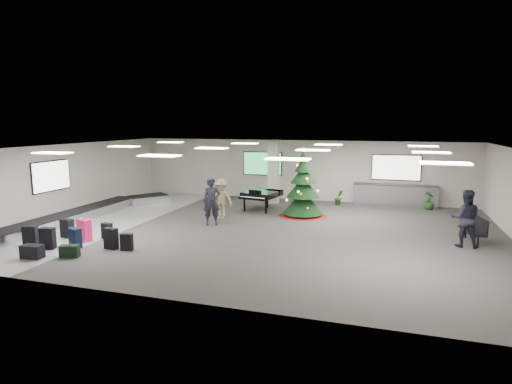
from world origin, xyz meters
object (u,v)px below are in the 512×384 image
(pink_suitcase, at_px, (84,230))
(bench, at_px, (476,228))
(traveler_a, at_px, (212,202))
(baggage_carousel, at_px, (90,212))
(traveler_b, at_px, (221,199))
(christmas_tree, at_px, (303,192))
(potted_plant_right, at_px, (429,201))
(service_counter, at_px, (395,195))
(grand_piano, at_px, (261,194))
(traveler_bench, at_px, (465,218))
(potted_plant_left, at_px, (339,198))

(pink_suitcase, distance_m, bench, 13.66)
(traveler_a, bearing_deg, baggage_carousel, 158.07)
(traveler_b, bearing_deg, pink_suitcase, -117.40)
(christmas_tree, distance_m, potted_plant_right, 6.40)
(service_counter, distance_m, potted_plant_right, 1.65)
(grand_piano, height_order, traveler_b, traveler_b)
(christmas_tree, xyz_separation_m, traveler_bench, (6.12, -3.12, -0.08))
(grand_piano, distance_m, traveler_bench, 9.07)
(traveler_a, distance_m, traveler_b, 1.25)
(service_counter, bearing_deg, potted_plant_left, -165.88)
(service_counter, height_order, potted_plant_right, service_counter)
(potted_plant_left, bearing_deg, potted_plant_right, 3.00)
(traveler_a, bearing_deg, service_counter, 17.44)
(baggage_carousel, xyz_separation_m, traveler_bench, (15.03, -0.02, 0.76))
(pink_suitcase, relative_size, grand_piano, 0.39)
(traveler_a, height_order, traveler_bench, traveler_bench)
(bench, height_order, potted_plant_right, bench)
(traveler_a, height_order, traveler_b, traveler_a)
(baggage_carousel, relative_size, traveler_bench, 4.99)
(baggage_carousel, distance_m, potted_plant_left, 11.82)
(potted_plant_left, bearing_deg, grand_piano, -145.40)
(bench, bearing_deg, traveler_bench, -135.71)
(grand_piano, xyz_separation_m, potted_plant_right, (7.66, 2.56, -0.33))
(traveler_bench, bearing_deg, service_counter, -69.55)
(traveler_a, xyz_separation_m, traveler_bench, (9.31, -0.29, 0.00))
(traveler_bench, bearing_deg, traveler_a, 0.70)
(grand_piano, relative_size, potted_plant_left, 2.65)
(christmas_tree, distance_m, traveler_b, 3.66)
(pink_suitcase, bearing_deg, service_counter, 63.64)
(traveler_a, bearing_deg, potted_plant_right, 9.84)
(service_counter, relative_size, traveler_bench, 2.08)
(pink_suitcase, xyz_separation_m, potted_plant_right, (12.03, 9.57, 0.03))
(bench, bearing_deg, service_counter, 103.57)
(traveler_bench, bearing_deg, christmas_tree, -24.51)
(grand_piano, height_order, traveler_bench, traveler_bench)
(christmas_tree, distance_m, bench, 7.05)
(service_counter, relative_size, bench, 2.67)
(baggage_carousel, bearing_deg, potted_plant_right, 23.53)
(grand_piano, relative_size, traveler_bench, 1.07)
(pink_suitcase, relative_size, traveler_b, 0.47)
(traveler_a, relative_size, traveler_b, 1.12)
(baggage_carousel, xyz_separation_m, christmas_tree, (8.90, 3.11, 0.84))
(grand_piano, distance_m, traveler_a, 3.60)
(baggage_carousel, relative_size, christmas_tree, 3.15)
(pink_suitcase, bearing_deg, baggage_carousel, 145.81)
(christmas_tree, xyz_separation_m, potted_plant_left, (1.25, 2.95, -0.66))
(service_counter, xyz_separation_m, pink_suitcase, (-10.45, -10.02, -0.15))
(christmas_tree, bearing_deg, baggage_carousel, -160.76)
(bench, relative_size, potted_plant_right, 1.79)
(service_counter, relative_size, potted_plant_right, 4.78)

